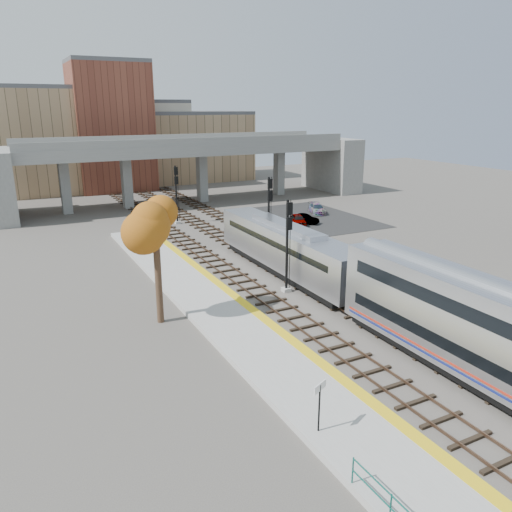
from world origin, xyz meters
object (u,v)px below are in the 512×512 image
car_b (305,219)px  car_c (317,209)px  signal_mast_mid (269,215)px  signal_mast_far (177,196)px  tree (155,226)px  signal_mast_near (287,247)px  locomotive (286,248)px  car_a (298,220)px

car_b → car_c: car_c is taller
car_b → car_c: bearing=7.9°
signal_mast_mid → car_c: 19.18m
signal_mast_far → car_b: 15.48m
tree → car_c: tree is taller
signal_mast_near → car_b: (13.54, 18.72, -2.91)m
signal_mast_near → tree: size_ratio=0.81×
signal_mast_far → tree: tree is taller
signal_mast_far → tree: 28.66m
locomotive → signal_mast_mid: size_ratio=2.64×
locomotive → car_b: (11.44, 15.03, -1.67)m
signal_mast_far → car_a: bearing=-30.0°
car_a → car_b: (1.07, 0.23, -0.06)m
signal_mast_mid → car_b: size_ratio=2.10×
signal_mast_near → car_a: (12.47, 18.49, -2.85)m
signal_mast_near → car_b: size_ratio=2.06×
locomotive → tree: tree is taller
signal_mast_far → car_a: 14.65m
tree → car_a: bearing=40.7°
car_c → tree: bearing=-118.9°
car_b → car_a: bearing=157.2°
signal_mast_near → car_c: 29.50m
car_b → signal_mast_mid: bearing=-173.4°
signal_mast_near → car_a: 22.48m
locomotive → tree: bearing=-159.2°
car_b → locomotive: bearing=-162.1°
signal_mast_near → signal_mast_far: (0.00, 25.68, -0.11)m
car_b → signal_mast_far: bearing=118.0°
locomotive → signal_mast_near: signal_mast_near is taller
signal_mast_far → car_b: bearing=-27.2°
signal_mast_far → signal_mast_near: bearing=-90.0°
signal_mast_near → tree: 10.61m
signal_mast_mid → car_a: signal_mast_mid is taller
locomotive → signal_mast_mid: bearing=73.4°
signal_mast_near → car_c: signal_mast_near is taller
signal_mast_near → signal_mast_mid: 11.16m
car_b → car_c: size_ratio=0.82×
signal_mast_mid → tree: size_ratio=0.83×
signal_mast_mid → tree: (-14.25, -11.34, 2.84)m
signal_mast_far → signal_mast_mid: bearing=-75.0°
tree → signal_mast_near: bearing=5.4°
signal_mast_mid → car_c: signal_mast_mid is taller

